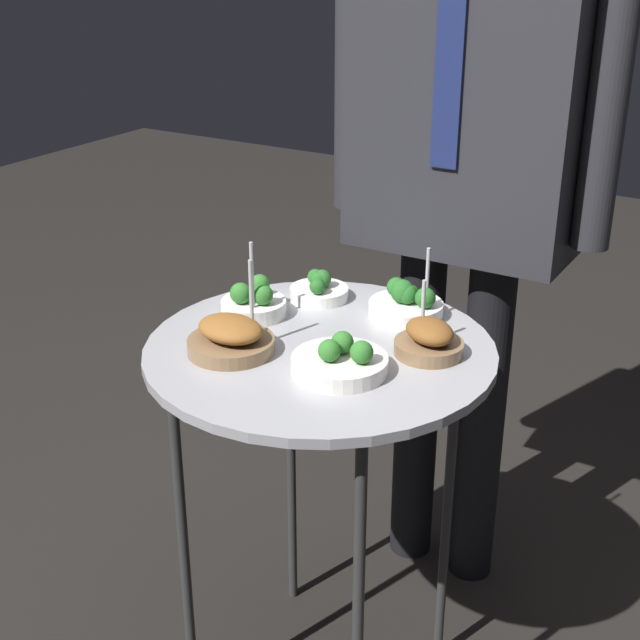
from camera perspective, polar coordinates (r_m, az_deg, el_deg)
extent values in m
cylinder|color=#939399|center=(1.57, 0.00, -1.97)|extent=(0.62, 0.62, 0.02)
cylinder|color=#2D2D2D|center=(1.58, 2.44, -18.99)|extent=(0.02, 0.02, 0.76)
cylinder|color=#2D2D2D|center=(1.74, -8.70, -14.48)|extent=(0.02, 0.02, 0.76)
cylinder|color=#2D2D2D|center=(1.84, 8.14, -12.02)|extent=(0.02, 0.02, 0.76)
cylinder|color=#2D2D2D|center=(1.98, -1.86, -8.86)|extent=(0.02, 0.02, 0.76)
cylinder|color=silver|center=(1.47, 1.26, -2.87)|extent=(0.16, 0.16, 0.03)
sphere|color=#2D7028|center=(1.44, 2.68, -2.07)|extent=(0.04, 0.04, 0.04)
sphere|color=#2D7028|center=(1.47, 1.44, -1.44)|extent=(0.04, 0.04, 0.04)
sphere|color=#2D7028|center=(1.44, 0.60, -1.97)|extent=(0.04, 0.04, 0.04)
cylinder|color=brown|center=(1.54, -5.71, -1.63)|extent=(0.15, 0.15, 0.02)
ellipsoid|color=brown|center=(1.53, -5.76, -0.55)|extent=(0.14, 0.11, 0.04)
cylinder|color=#ADADB2|center=(1.53, -4.41, 1.05)|extent=(0.01, 0.01, 0.16)
cylinder|color=white|center=(1.75, -0.06, 1.72)|extent=(0.12, 0.12, 0.02)
sphere|color=#236023|center=(1.74, 0.07, 2.42)|extent=(0.03, 0.03, 0.03)
sphere|color=#236023|center=(1.75, 0.14, 2.66)|extent=(0.04, 0.04, 0.04)
sphere|color=#236023|center=(1.76, -0.30, 2.79)|extent=(0.03, 0.03, 0.03)
sphere|color=#236023|center=(1.74, -0.08, 2.59)|extent=(0.03, 0.03, 0.03)
sphere|color=#236023|center=(1.71, -0.17, 2.16)|extent=(0.03, 0.03, 0.03)
cylinder|color=brown|center=(1.54, 6.97, -1.77)|extent=(0.12, 0.12, 0.02)
ellipsoid|color=brown|center=(1.53, 7.03, -0.71)|extent=(0.12, 0.12, 0.04)
cylinder|color=#ADADB2|center=(1.55, 6.59, 0.44)|extent=(0.01, 0.01, 0.12)
cylinder|color=white|center=(1.68, -4.27, 0.79)|extent=(0.12, 0.12, 0.03)
sphere|color=#2D7028|center=(1.65, -3.68, 1.61)|extent=(0.04, 0.04, 0.04)
sphere|color=#2D7028|center=(1.70, -3.87, 2.30)|extent=(0.04, 0.04, 0.04)
sphere|color=#2D7028|center=(1.66, -5.11, 1.72)|extent=(0.04, 0.04, 0.04)
cylinder|color=#ADADB2|center=(1.63, -4.36, 2.40)|extent=(0.01, 0.01, 0.16)
cylinder|color=white|center=(1.68, 5.51, 0.70)|extent=(0.14, 0.14, 0.03)
sphere|color=#236023|center=(1.65, 6.76, 1.41)|extent=(0.04, 0.04, 0.04)
sphere|color=#236023|center=(1.68, 5.82, 1.74)|extent=(0.03, 0.03, 0.03)
sphere|color=#236023|center=(1.70, 4.92, 2.12)|extent=(0.04, 0.04, 0.04)
sphere|color=#236023|center=(1.67, 5.30, 1.84)|extent=(0.05, 0.05, 0.05)
sphere|color=#236023|center=(1.66, 5.58, 1.67)|extent=(0.04, 0.04, 0.04)
cylinder|color=#ADADB2|center=(1.65, 6.86, 2.31)|extent=(0.01, 0.01, 0.14)
cylinder|color=black|center=(2.13, 6.23, -5.44)|extent=(0.10, 0.10, 0.82)
cylinder|color=black|center=(2.08, 10.29, -6.53)|extent=(0.10, 0.10, 0.82)
cube|color=#28282D|center=(1.85, 9.58, 13.68)|extent=(0.46, 0.22, 0.62)
cube|color=navy|center=(1.74, 8.26, 15.56)|extent=(0.05, 0.01, 0.37)
cylinder|color=#28282D|center=(1.96, 2.08, 15.29)|extent=(0.08, 0.08, 0.57)
cylinder|color=#28282D|center=(1.77, 17.94, 13.20)|extent=(0.08, 0.08, 0.57)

